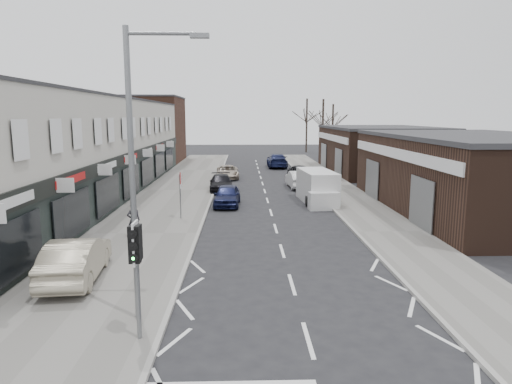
{
  "coord_description": "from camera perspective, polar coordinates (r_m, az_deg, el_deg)",
  "views": [
    {
      "loc": [
        -1.7,
        -13.14,
        5.83
      ],
      "look_at": [
        -1.14,
        6.08,
        2.6
      ],
      "focal_mm": 32.0,
      "sensor_mm": 36.0,
      "label": 1
    }
  ],
  "objects": [
    {
      "name": "brick_block_far",
      "position": [
        59.36,
        -13.24,
        7.51
      ],
      "size": [
        8.0,
        10.0,
        8.0
      ],
      "primitive_type": "cube",
      "color": "#492B1F",
      "rests_on": "ground"
    },
    {
      "name": "parked_car_left_a",
      "position": [
        29.83,
        -3.63,
        -0.43
      ],
      "size": [
        1.79,
        4.06,
        1.36
      ],
      "primitive_type": "imported",
      "rotation": [
        0.0,
        0.0,
        -0.05
      ],
      "color": "#12173A",
      "rests_on": "ground"
    },
    {
      "name": "sedan_on_pavement",
      "position": [
        17.35,
        -21.58,
        -7.77
      ],
      "size": [
        2.02,
        4.68,
        1.5
      ],
      "primitive_type": "imported",
      "rotation": [
        0.0,
        0.0,
        3.24
      ],
      "color": "#A19881",
      "rests_on": "pavement_left"
    },
    {
      "name": "tree_far_a",
      "position": [
        62.34,
        8.25,
        4.07
      ],
      "size": [
        3.6,
        3.6,
        8.0
      ],
      "primitive_type": null,
      "color": "#382D26",
      "rests_on": "ground"
    },
    {
      "name": "parked_car_left_c",
      "position": [
        42.79,
        -3.58,
        2.51
      ],
      "size": [
        2.24,
        4.51,
        1.23
      ],
      "primitive_type": "imported",
      "rotation": [
        0.0,
        0.0,
        0.05
      ],
      "color": "#A39482",
      "rests_on": "ground"
    },
    {
      "name": "tree_far_b",
      "position": [
        68.67,
        9.46,
        4.53
      ],
      "size": [
        3.6,
        3.6,
        7.5
      ],
      "primitive_type": null,
      "color": "#382D26",
      "rests_on": "ground"
    },
    {
      "name": "pedestrian",
      "position": [
        22.32,
        -15.05,
        -3.44
      ],
      "size": [
        0.71,
        0.61,
        1.66
      ],
      "primitive_type": "imported",
      "rotation": [
        0.0,
        0.0,
        3.56
      ],
      "color": "black",
      "rests_on": "pavement_left"
    },
    {
      "name": "street_lamp",
      "position": [
        12.72,
        -14.53,
        3.77
      ],
      "size": [
        2.23,
        0.22,
        8.0
      ],
      "color": "slate",
      "rests_on": "pavement_left"
    },
    {
      "name": "shop_terrace_left",
      "position": [
        34.79,
        -21.58,
        5.11
      ],
      "size": [
        8.0,
        41.0,
        7.1
      ],
      "primitive_type": "cube",
      "color": "#BAB4A9",
      "rests_on": "ground"
    },
    {
      "name": "right_unit_near",
      "position": [
        30.84,
        25.78,
        1.91
      ],
      "size": [
        10.0,
        18.0,
        4.5
      ],
      "primitive_type": "cube",
      "color": "#331F17",
      "rests_on": "ground"
    },
    {
      "name": "pavement_left",
      "position": [
        35.97,
        -9.71,
        0.16
      ],
      "size": [
        5.5,
        64.0,
        0.12
      ],
      "primitive_type": "cube",
      "color": "slate",
      "rests_on": "ground"
    },
    {
      "name": "tree_far_c",
      "position": [
        74.08,
        6.28,
        4.96
      ],
      "size": [
        3.6,
        3.6,
        8.5
      ],
      "primitive_type": null,
      "color": "#382D26",
      "rests_on": "ground"
    },
    {
      "name": "white_van",
      "position": [
        31.18,
        7.69,
        0.56
      ],
      "size": [
        2.34,
        5.67,
        2.15
      ],
      "rotation": [
        0.0,
        0.0,
        0.09
      ],
      "color": "silver",
      "rests_on": "ground"
    },
    {
      "name": "parked_car_right_a",
      "position": [
        37.38,
        5.25,
        1.6
      ],
      "size": [
        1.7,
        4.3,
        1.39
      ],
      "primitive_type": "imported",
      "rotation": [
        0.0,
        0.0,
        3.2
      ],
      "color": "silver",
      "rests_on": "ground"
    },
    {
      "name": "right_unit_far",
      "position": [
        49.36,
        15.12,
        5.04
      ],
      "size": [
        10.0,
        16.0,
        4.5
      ],
      "primitive_type": "cube",
      "color": "#331F17",
      "rests_on": "ground"
    },
    {
      "name": "traffic_light",
      "position": [
        11.95,
        -14.79,
        -7.4
      ],
      "size": [
        0.28,
        0.6,
        3.1
      ],
      "color": "slate",
      "rests_on": "pavement_left"
    },
    {
      "name": "parked_car_right_c",
      "position": [
        52.07,
        2.65,
        3.95
      ],
      "size": [
        2.21,
        5.38,
        1.56
      ],
      "primitive_type": "imported",
      "rotation": [
        0.0,
        0.0,
        3.14
      ],
      "color": "#13193D",
      "rests_on": "ground"
    },
    {
      "name": "parked_car_left_b",
      "position": [
        35.68,
        -4.38,
        1.13
      ],
      "size": [
        2.02,
        4.47,
        1.27
      ],
      "primitive_type": "imported",
      "rotation": [
        0.0,
        0.0,
        0.06
      ],
      "color": "black",
      "rests_on": "ground"
    },
    {
      "name": "warning_sign",
      "position": [
        25.64,
        -9.4,
        1.27
      ],
      "size": [
        0.12,
        0.8,
        2.7
      ],
      "color": "slate",
      "rests_on": "pavement_left"
    },
    {
      "name": "ground",
      "position": [
        14.48,
        5.38,
        -14.26
      ],
      "size": [
        160.0,
        160.0,
        0.0
      ],
      "primitive_type": "plane",
      "color": "black",
      "rests_on": "ground"
    },
    {
      "name": "pavement_right",
      "position": [
        36.38,
        10.18,
        0.25
      ],
      "size": [
        3.5,
        64.0,
        0.12
      ],
      "primitive_type": "cube",
      "color": "slate",
      "rests_on": "ground"
    },
    {
      "name": "parked_car_right_b",
      "position": [
        42.69,
        5.35,
        2.57
      ],
      "size": [
        1.99,
        4.16,
        1.37
      ],
      "primitive_type": "imported",
      "rotation": [
        0.0,
        0.0,
        3.24
      ],
      "color": "black",
      "rests_on": "ground"
    }
  ]
}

